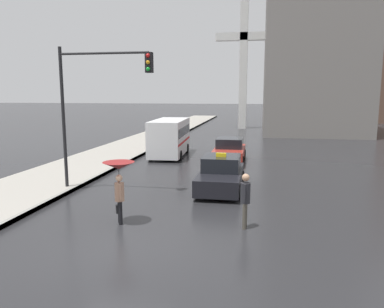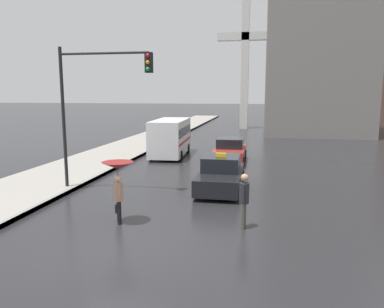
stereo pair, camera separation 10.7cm
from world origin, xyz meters
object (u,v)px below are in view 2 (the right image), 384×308
(taxi, at_px, (221,175))
(pedestrian_man, at_px, (244,196))
(sedan_red, at_px, (230,151))
(monument_cross, at_px, (245,57))
(traffic_light, at_px, (96,92))
(pedestrian_with_umbrella, at_px, (118,174))
(ambulance_van, at_px, (170,136))

(taxi, bearing_deg, pedestrian_man, 104.81)
(sedan_red, relative_size, pedestrian_man, 2.39)
(monument_cross, bearing_deg, traffic_light, -98.41)
(monument_cross, bearing_deg, pedestrian_with_umbrella, -93.78)
(pedestrian_man, bearing_deg, traffic_light, -113.37)
(traffic_light, bearing_deg, pedestrian_with_umbrella, -57.60)
(ambulance_van, bearing_deg, monument_cross, -103.31)
(sedan_red, relative_size, monument_cross, 0.28)
(pedestrian_with_umbrella, bearing_deg, ambulance_van, -21.79)
(taxi, bearing_deg, pedestrian_with_umbrella, 60.72)
(pedestrian_man, bearing_deg, monument_cross, -172.68)
(sedan_red, distance_m, ambulance_van, 4.51)
(sedan_red, distance_m, traffic_light, 10.21)
(sedan_red, distance_m, monument_cross, 24.29)
(ambulance_van, bearing_deg, sedan_red, 156.47)
(sedan_red, xyz_separation_m, pedestrian_with_umbrella, (-2.60, -11.84, 0.96))
(sedan_red, bearing_deg, taxi, 91.53)
(sedan_red, bearing_deg, monument_cross, -89.24)
(taxi, xyz_separation_m, pedestrian_man, (1.23, -4.67, 0.37))
(pedestrian_with_umbrella, bearing_deg, traffic_light, 3.90)
(pedestrian_with_umbrella, relative_size, traffic_light, 0.33)
(sedan_red, height_order, pedestrian_man, pedestrian_man)
(taxi, distance_m, ambulance_van, 9.52)
(sedan_red, height_order, ambulance_van, ambulance_van)
(ambulance_van, height_order, traffic_light, traffic_light)
(traffic_light, distance_m, monument_cross, 31.80)
(ambulance_van, relative_size, pedestrian_with_umbrella, 2.68)
(sedan_red, relative_size, pedestrian_with_umbrella, 2.05)
(sedan_red, distance_m, pedestrian_man, 11.63)
(sedan_red, xyz_separation_m, traffic_light, (-4.91, -8.19, 3.59))
(taxi, height_order, traffic_light, traffic_light)
(pedestrian_man, bearing_deg, taxi, -160.72)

